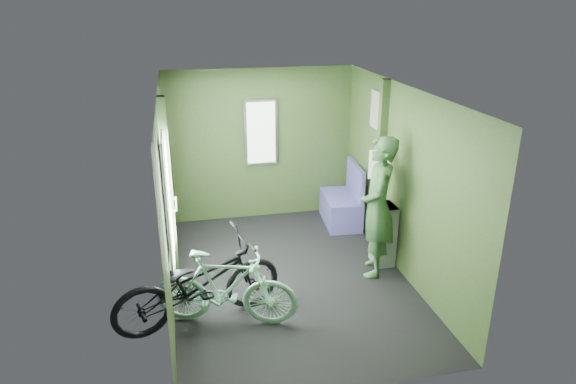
# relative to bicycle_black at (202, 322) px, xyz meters

# --- Properties ---
(room) EXTENTS (4.00, 4.02, 2.31)m
(room) POSITION_rel_bicycle_black_xyz_m (1.08, 0.73, 1.44)
(room) COLOR black
(room) RESTS_ON ground
(bicycle_black) EXTENTS (1.95, 1.21, 1.02)m
(bicycle_black) POSITION_rel_bicycle_black_xyz_m (0.00, 0.00, 0.00)
(bicycle_black) COLOR black
(bicycle_black) RESTS_ON ground
(bicycle_mint) EXTENTS (1.60, 0.96, 0.96)m
(bicycle_mint) POSITION_rel_bicycle_black_xyz_m (0.26, -0.11, 0.00)
(bicycle_mint) COLOR #95DEC3
(bicycle_mint) RESTS_ON ground
(passenger) EXTENTS (0.62, 0.79, 1.76)m
(passenger) POSITION_rel_bicycle_black_xyz_m (2.19, 0.62, 0.88)
(passenger) COLOR #30542D
(passenger) RESTS_ON ground
(waste_box) EXTENTS (0.24, 0.33, 0.81)m
(waste_box) POSITION_rel_bicycle_black_xyz_m (2.38, 0.82, 0.40)
(waste_box) COLOR slate
(waste_box) RESTS_ON ground
(bench_seat) EXTENTS (0.56, 0.91, 0.92)m
(bench_seat) POSITION_rel_bicycle_black_xyz_m (2.27, 2.14, 0.27)
(bench_seat) COLOR navy
(bench_seat) RESTS_ON ground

